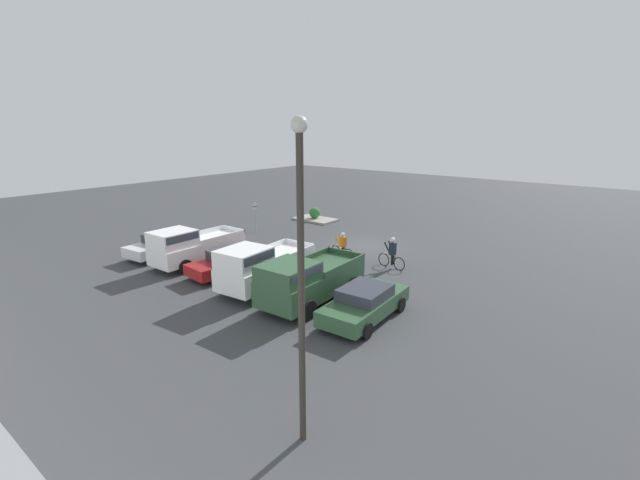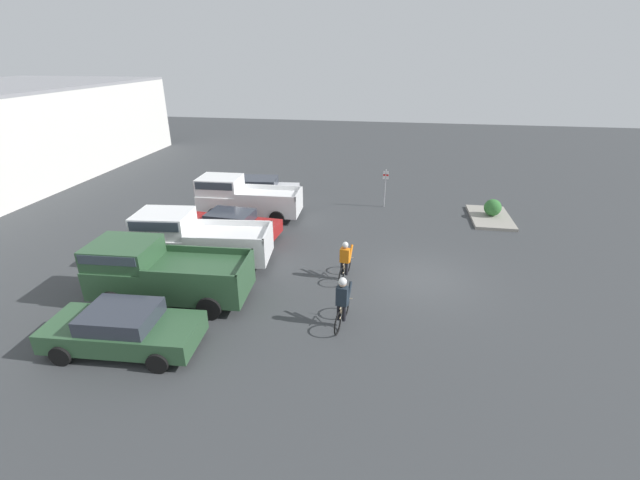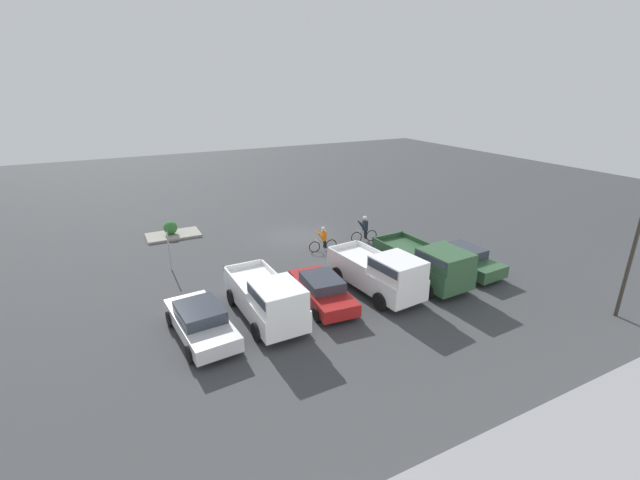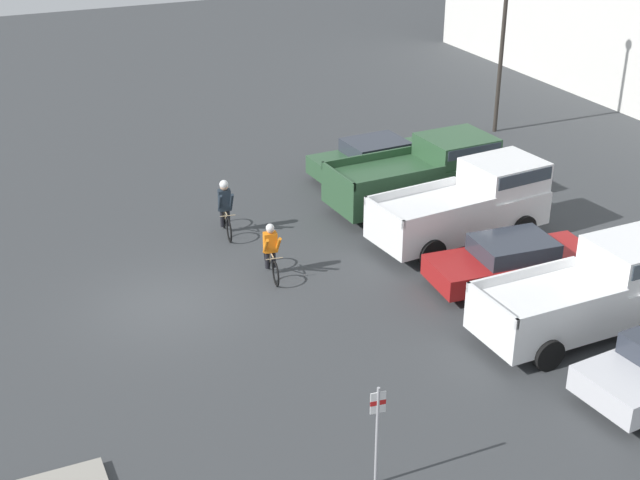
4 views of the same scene
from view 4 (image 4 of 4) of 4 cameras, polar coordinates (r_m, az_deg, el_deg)
The scene contains 10 objects.
ground_plane at distance 23.35m, azimuth -9.73°, elevation -4.11°, with size 80.00×80.00×0.00m, color #383A3D.
sedan_0 at distance 30.94m, azimuth 3.55°, elevation 5.21°, with size 2.19×4.56×1.35m.
pickup_truck_0 at distance 28.65m, azimuth 6.62°, elevation 4.31°, with size 2.51×5.53×2.14m.
pickup_truck_1 at distance 26.48m, azimuth 9.69°, elevation 2.40°, with size 2.57×5.49×2.25m.
sedan_1 at distance 24.31m, azimuth 12.19°, elevation -1.31°, with size 2.18×4.67×1.30m.
pickup_truck_2 at distance 22.47m, azimuth 17.26°, elevation -3.01°, with size 2.25×5.33×2.15m.
cyclist_0 at distance 24.14m, azimuth -3.17°, elevation -0.65°, with size 1.76×0.52×1.57m.
cyclist_1 at distance 26.67m, azimuth -6.10°, elevation 2.15°, with size 1.77×0.52×1.75m.
fire_lane_sign at distance 16.63m, azimuth 3.68°, elevation -11.83°, with size 0.06×0.30×2.18m.
lamppost at distance 35.40m, azimuth 11.72°, elevation 13.71°, with size 0.36×0.36×7.73m.
Camera 4 is at (19.85, -4.63, 11.40)m, focal length 50.00 mm.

